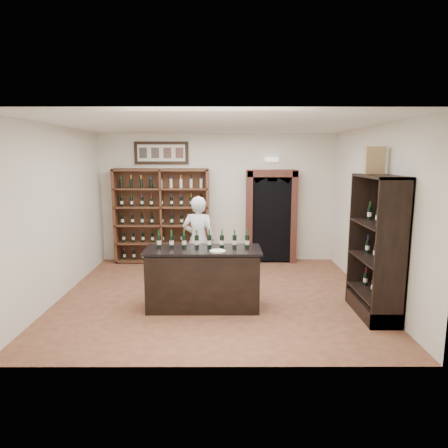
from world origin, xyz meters
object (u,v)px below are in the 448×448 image
at_px(wine_shelf, 162,216).
at_px(counter_bottle_0, 159,241).
at_px(tasting_counter, 203,279).
at_px(wine_crate, 375,160).
at_px(shopkeeper, 199,240).
at_px(side_cabinet, 377,268).

xyz_separation_m(wine_shelf, counter_bottle_0, (0.38, -2.87, 0.01)).
relative_size(wine_shelf, counter_bottle_0, 7.33).
bearing_deg(counter_bottle_0, tasting_counter, -4.92).
relative_size(wine_shelf, wine_crate, 5.11).
bearing_deg(shopkeeper, wine_shelf, -50.44).
bearing_deg(wine_crate, counter_bottle_0, -177.37).
xyz_separation_m(counter_bottle_0, shopkeeper, (0.57, 1.23, -0.24)).
distance_m(tasting_counter, shopkeeper, 1.35).
bearing_deg(shopkeeper, side_cabinet, 160.61).
bearing_deg(tasting_counter, shopkeeper, 96.67).
bearing_deg(counter_bottle_0, wine_shelf, 97.54).
height_order(counter_bottle_0, side_cabinet, side_cabinet).
height_order(side_cabinet, wine_crate, wine_crate).
height_order(wine_shelf, shopkeeper, wine_shelf).
xyz_separation_m(tasting_counter, counter_bottle_0, (-0.72, 0.06, 0.61)).
xyz_separation_m(tasting_counter, side_cabinet, (2.72, -0.30, 0.26)).
bearing_deg(counter_bottle_0, shopkeeper, 65.14).
xyz_separation_m(wine_shelf, wine_crate, (3.82, -2.87, 1.32)).
xyz_separation_m(wine_shelf, side_cabinet, (3.82, -3.23, -0.35)).
xyz_separation_m(counter_bottle_0, wine_crate, (3.44, -0.00, 1.31)).
bearing_deg(wine_crate, side_cabinet, -86.56).
relative_size(shopkeeper, wine_crate, 4.01).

